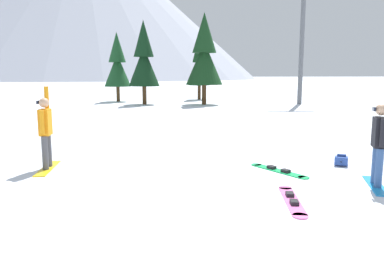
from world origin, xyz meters
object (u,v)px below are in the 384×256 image
(snowboarder_foreground, at_px, (379,143))
(pine_tree_short, at_px, (204,55))
(pine_tree_tall, at_px, (117,64))
(ski_lift_tower, at_px, (302,27))
(pine_tree_twin, at_px, (199,64))
(pine_tree_leaning, at_px, (144,59))
(backpack_blue, at_px, (341,160))
(snowboarder_midground, at_px, (46,130))
(loose_snowboard_near_left, at_px, (278,170))
(loose_snowboard_near_right, at_px, (292,200))

(snowboarder_foreground, relative_size, pine_tree_short, 0.25)
(pine_tree_tall, height_order, ski_lift_tower, ski_lift_tower)
(pine_tree_short, bearing_deg, pine_tree_twin, 84.91)
(pine_tree_leaning, height_order, ski_lift_tower, ski_lift_tower)
(backpack_blue, height_order, pine_tree_tall, pine_tree_tall)
(snowboarder_foreground, height_order, pine_tree_twin, pine_tree_twin)
(snowboarder_foreground, xyz_separation_m, snowboarder_midground, (-7.29, 2.47, 0.05))
(snowboarder_midground, xyz_separation_m, pine_tree_leaning, (2.60, 19.94, 2.61))
(snowboarder_foreground, bearing_deg, pine_tree_tall, 105.11)
(snowboarder_foreground, xyz_separation_m, pine_tree_tall, (-6.97, 25.83, 2.35))
(loose_snowboard_near_left, relative_size, backpack_blue, 2.96)
(backpack_blue, bearing_deg, loose_snowboard_near_right, -134.39)
(pine_tree_short, height_order, pine_tree_tall, pine_tree_short)
(snowboarder_midground, relative_size, pine_tree_tall, 0.34)
(pine_tree_tall, bearing_deg, backpack_blue, -73.25)
(loose_snowboard_near_right, distance_m, loose_snowboard_near_left, 2.14)
(pine_tree_short, height_order, pine_tree_twin, pine_tree_short)
(pine_tree_short, distance_m, pine_tree_tall, 8.15)
(snowboarder_midground, height_order, backpack_blue, snowboarder_midground)
(snowboarder_midground, xyz_separation_m, pine_tree_short, (7.29, 19.18, 2.91))
(loose_snowboard_near_left, height_order, ski_lift_tower, ski_lift_tower)
(snowboarder_midground, bearing_deg, pine_tree_leaning, 82.57)
(pine_tree_short, distance_m, pine_tree_leaning, 4.76)
(ski_lift_tower, bearing_deg, loose_snowboard_near_left, -115.43)
(pine_tree_twin, distance_m, pine_tree_leaning, 7.22)
(snowboarder_foreground, relative_size, pine_tree_leaning, 0.27)
(snowboarder_midground, relative_size, loose_snowboard_near_right, 1.14)
(pine_tree_short, bearing_deg, pine_tree_tall, 149.06)
(snowboarder_foreground, height_order, loose_snowboard_near_right, snowboarder_foreground)
(pine_tree_twin, distance_m, ski_lift_tower, 10.00)
(pine_tree_short, bearing_deg, ski_lift_tower, -5.07)
(pine_tree_tall, relative_size, ski_lift_tower, 0.56)
(pine_tree_tall, bearing_deg, snowboarder_foreground, -74.89)
(backpack_blue, height_order, pine_tree_twin, pine_tree_twin)
(loose_snowboard_near_right, distance_m, pine_tree_short, 22.73)
(pine_tree_twin, bearing_deg, backpack_blue, -90.57)
(loose_snowboard_near_right, height_order, pine_tree_tall, pine_tree_tall)
(backpack_blue, bearing_deg, pine_tree_short, 90.74)
(pine_tree_leaning, bearing_deg, snowboarder_foreground, -78.16)
(snowboarder_foreground, bearing_deg, loose_snowboard_near_left, 138.43)
(pine_tree_twin, bearing_deg, ski_lift_tower, -41.88)
(snowboarder_midground, bearing_deg, pine_tree_tall, 89.22)
(snowboarder_foreground, bearing_deg, pine_tree_leaning, 101.84)
(backpack_blue, xyz_separation_m, pine_tree_leaning, (-4.95, 20.59, 3.46))
(loose_snowboard_near_right, distance_m, pine_tree_leaning, 23.46)
(snowboarder_midground, height_order, pine_tree_twin, pine_tree_twin)
(snowboarder_foreground, height_order, loose_snowboard_near_left, snowboarder_foreground)
(snowboarder_foreground, distance_m, ski_lift_tower, 22.91)
(loose_snowboard_near_left, height_order, pine_tree_short, pine_tree_short)
(loose_snowboard_near_right, bearing_deg, snowboarder_foreground, 16.74)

